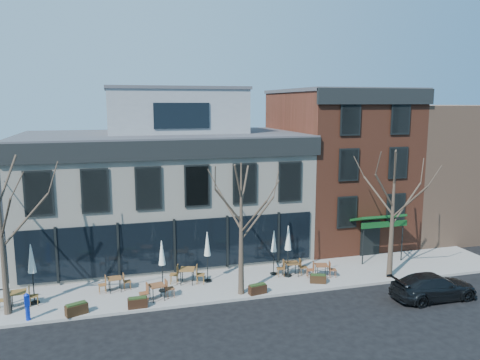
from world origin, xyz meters
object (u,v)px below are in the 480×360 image
object	(u,v)px
parked_sedan	(433,287)
cafe_set_0	(18,297)
umbrella_0	(32,262)
call_box	(27,306)

from	to	relation	value
parked_sedan	cafe_set_0	xyz separation A→B (m)	(-20.75, 4.39, -0.02)
parked_sedan	umbrella_0	bearing A→B (deg)	76.74
call_box	umbrella_0	size ratio (longest dim) A/B	0.43
parked_sedan	call_box	xyz separation A→B (m)	(-20.08, 2.75, 0.19)
call_box	cafe_set_0	xyz separation A→B (m)	(-0.67, 1.64, -0.21)
call_box	parked_sedan	bearing A→B (deg)	-7.79
parked_sedan	call_box	size ratio (longest dim) A/B	3.45
parked_sedan	cafe_set_0	size ratio (longest dim) A/B	2.44
call_box	cafe_set_0	distance (m)	1.78
call_box	cafe_set_0	size ratio (longest dim) A/B	0.71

